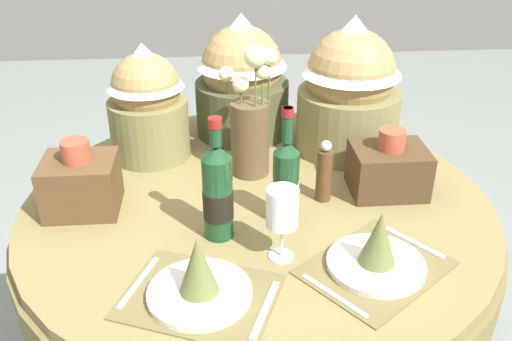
{
  "coord_description": "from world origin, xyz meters",
  "views": [
    {
      "loc": [
        -0.12,
        -1.39,
        1.63
      ],
      "look_at": [
        0.0,
        0.03,
        0.85
      ],
      "focal_mm": 38.95,
      "sensor_mm": 36.0,
      "label": 1
    }
  ],
  "objects_px": {
    "dining_table": "(257,236)",
    "pepper_mill": "(324,173)",
    "place_setting_right": "(377,253)",
    "flower_vase": "(250,126)",
    "woven_basket_side_right": "(388,168)",
    "place_setting_left": "(199,281)",
    "wine_glass_right": "(282,209)",
    "wine_bottle_left": "(218,192)",
    "gift_tub_back_left": "(147,99)",
    "gift_tub_back_centre": "(242,73)",
    "wine_bottle_centre": "(286,182)",
    "gift_tub_back_right": "(350,83)",
    "woven_basket_side_left": "(81,183)"
  },
  "relations": [
    {
      "from": "wine_bottle_left",
      "to": "gift_tub_back_left",
      "type": "distance_m",
      "value": 0.54
    },
    {
      "from": "place_setting_left",
      "to": "dining_table",
      "type": "bearing_deg",
      "value": 68.1
    },
    {
      "from": "gift_tub_back_centre",
      "to": "woven_basket_side_left",
      "type": "xyz_separation_m",
      "value": [
        -0.48,
        -0.49,
        -0.14
      ]
    },
    {
      "from": "place_setting_left",
      "to": "wine_glass_right",
      "type": "distance_m",
      "value": 0.26
    },
    {
      "from": "flower_vase",
      "to": "wine_bottle_centre",
      "type": "bearing_deg",
      "value": -75.54
    },
    {
      "from": "gift_tub_back_left",
      "to": "pepper_mill",
      "type": "bearing_deg",
      "value": -32.45
    },
    {
      "from": "place_setting_right",
      "to": "woven_basket_side_right",
      "type": "distance_m",
      "value": 0.39
    },
    {
      "from": "wine_bottle_left",
      "to": "gift_tub_back_left",
      "type": "bearing_deg",
      "value": 113.77
    },
    {
      "from": "wine_glass_right",
      "to": "gift_tub_back_right",
      "type": "height_order",
      "value": "gift_tub_back_right"
    },
    {
      "from": "woven_basket_side_right",
      "to": "pepper_mill",
      "type": "bearing_deg",
      "value": -170.7
    },
    {
      "from": "dining_table",
      "to": "gift_tub_back_right",
      "type": "distance_m",
      "value": 0.59
    },
    {
      "from": "gift_tub_back_right",
      "to": "gift_tub_back_centre",
      "type": "bearing_deg",
      "value": 154.61
    },
    {
      "from": "flower_vase",
      "to": "wine_bottle_centre",
      "type": "distance_m",
      "value": 0.3
    },
    {
      "from": "place_setting_right",
      "to": "flower_vase",
      "type": "bearing_deg",
      "value": 117.61
    },
    {
      "from": "woven_basket_side_left",
      "to": "flower_vase",
      "type": "bearing_deg",
      "value": 19.95
    },
    {
      "from": "woven_basket_side_left",
      "to": "dining_table",
      "type": "bearing_deg",
      "value": 0.61
    },
    {
      "from": "place_setting_right",
      "to": "gift_tub_back_left",
      "type": "distance_m",
      "value": 0.91
    },
    {
      "from": "gift_tub_back_left",
      "to": "woven_basket_side_right",
      "type": "bearing_deg",
      "value": -22.58
    },
    {
      "from": "pepper_mill",
      "to": "gift_tub_back_left",
      "type": "xyz_separation_m",
      "value": [
        -0.53,
        0.33,
        0.12
      ]
    },
    {
      "from": "wine_glass_right",
      "to": "pepper_mill",
      "type": "xyz_separation_m",
      "value": [
        0.16,
        0.27,
        -0.05
      ]
    },
    {
      "from": "dining_table",
      "to": "place_setting_right",
      "type": "xyz_separation_m",
      "value": [
        0.26,
        -0.34,
        0.18
      ]
    },
    {
      "from": "wine_bottle_left",
      "to": "woven_basket_side_right",
      "type": "height_order",
      "value": "wine_bottle_left"
    },
    {
      "from": "place_setting_right",
      "to": "pepper_mill",
      "type": "bearing_deg",
      "value": 101.68
    },
    {
      "from": "wine_bottle_left",
      "to": "gift_tub_back_left",
      "type": "height_order",
      "value": "gift_tub_back_left"
    },
    {
      "from": "dining_table",
      "to": "pepper_mill",
      "type": "xyz_separation_m",
      "value": [
        0.19,
        -0.01,
        0.22
      ]
    },
    {
      "from": "gift_tub_back_right",
      "to": "woven_basket_side_left",
      "type": "xyz_separation_m",
      "value": [
        -0.83,
        -0.33,
        -0.16
      ]
    },
    {
      "from": "dining_table",
      "to": "gift_tub_back_left",
      "type": "xyz_separation_m",
      "value": [
        -0.33,
        0.32,
        0.33
      ]
    },
    {
      "from": "place_setting_right",
      "to": "gift_tub_back_centre",
      "type": "height_order",
      "value": "gift_tub_back_centre"
    },
    {
      "from": "pepper_mill",
      "to": "woven_basket_side_right",
      "type": "relative_size",
      "value": 0.88
    },
    {
      "from": "flower_vase",
      "to": "gift_tub_back_left",
      "type": "height_order",
      "value": "flower_vase"
    },
    {
      "from": "dining_table",
      "to": "wine_bottle_centre",
      "type": "height_order",
      "value": "wine_bottle_centre"
    },
    {
      "from": "flower_vase",
      "to": "gift_tub_back_left",
      "type": "relative_size",
      "value": 1.1
    },
    {
      "from": "pepper_mill",
      "to": "woven_basket_side_right",
      "type": "distance_m",
      "value": 0.2
    },
    {
      "from": "gift_tub_back_right",
      "to": "woven_basket_side_left",
      "type": "distance_m",
      "value": 0.91
    },
    {
      "from": "pepper_mill",
      "to": "gift_tub_back_left",
      "type": "height_order",
      "value": "gift_tub_back_left"
    },
    {
      "from": "wine_bottle_centre",
      "to": "gift_tub_back_left",
      "type": "xyz_separation_m",
      "value": [
        -0.4,
        0.44,
        0.08
      ]
    },
    {
      "from": "wine_bottle_left",
      "to": "flower_vase",
      "type": "bearing_deg",
      "value": 72.3
    },
    {
      "from": "place_setting_left",
      "to": "wine_bottle_left",
      "type": "bearing_deg",
      "value": 78.35
    },
    {
      "from": "dining_table",
      "to": "pepper_mill",
      "type": "relative_size",
      "value": 7.34
    },
    {
      "from": "pepper_mill",
      "to": "wine_bottle_centre",
      "type": "bearing_deg",
      "value": -140.7
    },
    {
      "from": "flower_vase",
      "to": "woven_basket_side_right",
      "type": "bearing_deg",
      "value": -20.6
    },
    {
      "from": "dining_table",
      "to": "gift_tub_back_left",
      "type": "bearing_deg",
      "value": 135.67
    },
    {
      "from": "woven_basket_side_left",
      "to": "woven_basket_side_right",
      "type": "height_order",
      "value": "woven_basket_side_left"
    },
    {
      "from": "place_setting_left",
      "to": "gift_tub_back_left",
      "type": "distance_m",
      "value": 0.77
    },
    {
      "from": "wine_glass_right",
      "to": "gift_tub_back_left",
      "type": "relative_size",
      "value": 0.51
    },
    {
      "from": "place_setting_right",
      "to": "pepper_mill",
      "type": "relative_size",
      "value": 2.25
    },
    {
      "from": "woven_basket_side_right",
      "to": "place_setting_left",
      "type": "bearing_deg",
      "value": -142.25
    },
    {
      "from": "place_setting_right",
      "to": "gift_tub_back_right",
      "type": "height_order",
      "value": "gift_tub_back_right"
    },
    {
      "from": "woven_basket_side_right",
      "to": "flower_vase",
      "type": "bearing_deg",
      "value": 159.4
    },
    {
      "from": "wine_bottle_left",
      "to": "woven_basket_side_left",
      "type": "relative_size",
      "value": 1.58
    }
  ]
}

